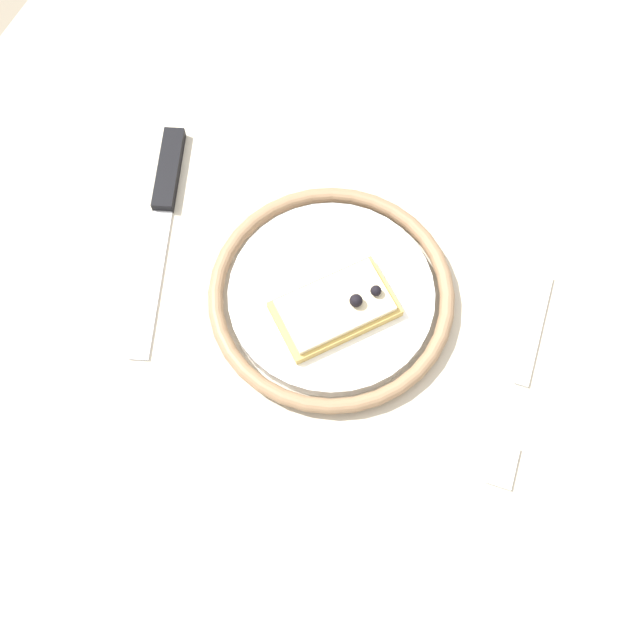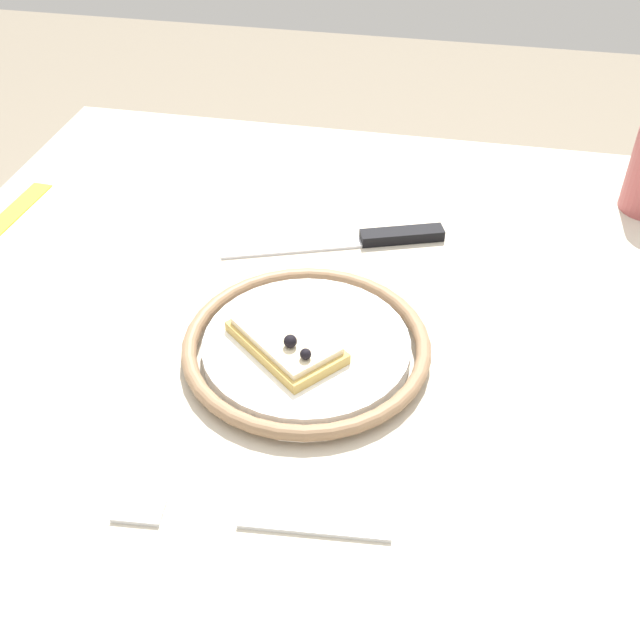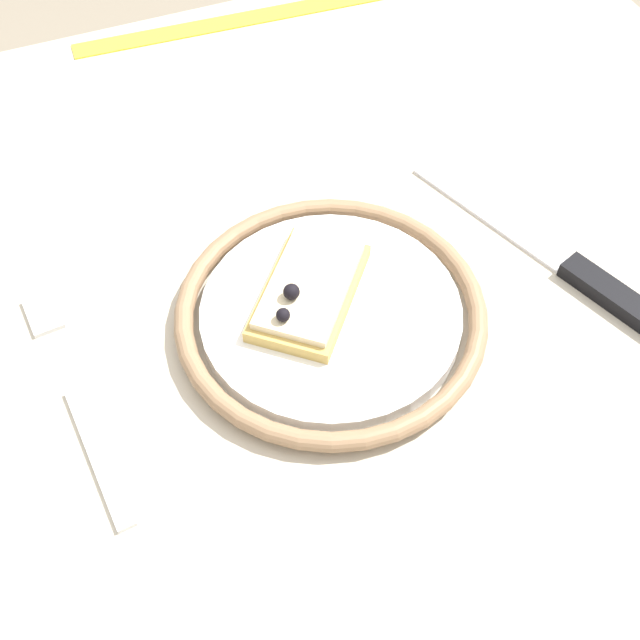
% 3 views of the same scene
% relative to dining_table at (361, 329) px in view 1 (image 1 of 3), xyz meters
% --- Properties ---
extents(ground_plane, '(6.00, 6.00, 0.00)m').
position_rel_dining_table_xyz_m(ground_plane, '(0.00, 0.00, -0.67)').
color(ground_plane, gray).
extents(dining_table, '(0.94, 0.89, 0.77)m').
position_rel_dining_table_xyz_m(dining_table, '(0.00, 0.00, 0.00)').
color(dining_table, '#BCB29E').
rests_on(dining_table, ground_plane).
extents(plate, '(0.22, 0.22, 0.02)m').
position_rel_dining_table_xyz_m(plate, '(0.03, 0.02, 0.11)').
color(plate, white).
rests_on(plate, dining_table).
extents(pizza_slice_near, '(0.11, 0.12, 0.03)m').
position_rel_dining_table_xyz_m(pizza_slice_near, '(0.02, 0.04, 0.12)').
color(pizza_slice_near, tan).
rests_on(pizza_slice_near, plate).
extents(knife, '(0.10, 0.23, 0.01)m').
position_rel_dining_table_xyz_m(knife, '(0.21, -0.01, 0.11)').
color(knife, silver).
rests_on(knife, dining_table).
extents(fork, '(0.03, 0.20, 0.00)m').
position_rel_dining_table_xyz_m(fork, '(-0.16, 0.03, 0.10)').
color(fork, silver).
rests_on(fork, dining_table).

